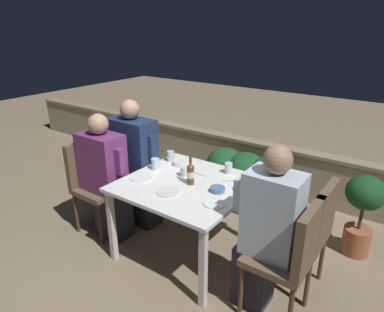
{
  "coord_description": "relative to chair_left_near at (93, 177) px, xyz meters",
  "views": [
    {
      "loc": [
        1.56,
        -2.11,
        1.97
      ],
      "look_at": [
        0.0,
        0.08,
        0.92
      ],
      "focal_mm": 32.0,
      "sensor_mm": 36.0,
      "label": 1
    }
  ],
  "objects": [
    {
      "name": "fork_1",
      "position": [
        1.0,
        0.4,
        0.15
      ],
      "size": [
        0.17,
        0.03,
        0.01
      ],
      "color": "silver",
      "rests_on": "dining_table"
    },
    {
      "name": "ground_plane",
      "position": [
        1.0,
        0.2,
        -0.56
      ],
      "size": [
        16.0,
        16.0,
        0.0
      ],
      "primitive_type": "plane",
      "color": "#847056"
    },
    {
      "name": "glass_cup_1",
      "position": [
        1.19,
        0.57,
        0.2
      ],
      "size": [
        0.07,
        0.07,
        0.1
      ],
      "color": "silver",
      "rests_on": "dining_table"
    },
    {
      "name": "chair_right_near",
      "position": [
        2.01,
        0.01,
        0.0
      ],
      "size": [
        0.42,
        0.42,
        0.91
      ],
      "color": "brown",
      "rests_on": "ground_plane"
    },
    {
      "name": "person_purple_stripe",
      "position": [
        0.2,
        -0.0,
        0.05
      ],
      "size": [
        0.5,
        0.26,
        1.22
      ],
      "color": "#282833",
      "rests_on": "ground_plane"
    },
    {
      "name": "fork_0",
      "position": [
        1.31,
        0.45,
        0.15
      ],
      "size": [
        0.13,
        0.14,
        0.01
      ],
      "color": "silver",
      "rests_on": "dining_table"
    },
    {
      "name": "glass_cup_3",
      "position": [
        0.6,
        0.26,
        0.2
      ],
      "size": [
        0.08,
        0.08,
        0.1
      ],
      "color": "silver",
      "rests_on": "dining_table"
    },
    {
      "name": "plate_0",
      "position": [
        0.99,
        -0.04,
        0.15
      ],
      "size": [
        0.19,
        0.19,
        0.01
      ],
      "color": "silver",
      "rests_on": "dining_table"
    },
    {
      "name": "parapet_wall",
      "position": [
        1.0,
        1.82,
        -0.25
      ],
      "size": [
        9.0,
        0.18,
        0.6
      ],
      "color": "gray",
      "rests_on": "ground_plane"
    },
    {
      "name": "potted_plant",
      "position": [
        2.26,
        1.08,
        -0.09
      ],
      "size": [
        0.33,
        0.33,
        0.77
      ],
      "color": "#9E5638",
      "rests_on": "ground_plane"
    },
    {
      "name": "planter_hedge",
      "position": [
        1.05,
        1.22,
        -0.19
      ],
      "size": [
        0.94,
        0.47,
        0.66
      ],
      "color": "brown",
      "rests_on": "ground_plane"
    },
    {
      "name": "dining_table",
      "position": [
        1.0,
        0.2,
        0.07
      ],
      "size": [
        1.05,
        1.01,
        0.7
      ],
      "color": "white",
      "rests_on": "ground_plane"
    },
    {
      "name": "bowl_0",
      "position": [
        1.3,
        0.21,
        0.17
      ],
      "size": [
        0.12,
        0.12,
        0.04
      ],
      "color": "#4C709E",
      "rests_on": "dining_table"
    },
    {
      "name": "plate_1",
      "position": [
        1.39,
        0.03,
        0.15
      ],
      "size": [
        0.18,
        0.18,
        0.01
      ],
      "color": "white",
      "rests_on": "dining_table"
    },
    {
      "name": "chair_left_near",
      "position": [
        0.0,
        0.0,
        0.0
      ],
      "size": [
        0.42,
        0.42,
        0.91
      ],
      "color": "brown",
      "rests_on": "ground_plane"
    },
    {
      "name": "chair_left_far",
      "position": [
        0.06,
        0.34,
        0.0
      ],
      "size": [
        0.42,
        0.42,
        0.91
      ],
      "color": "brown",
      "rests_on": "ground_plane"
    },
    {
      "name": "person_blue_shirt",
      "position": [
        1.82,
        0.01,
        0.09
      ],
      "size": [
        0.47,
        0.26,
        1.27
      ],
      "color": "#282833",
      "rests_on": "ground_plane"
    },
    {
      "name": "glass_cup_4",
      "position": [
        1.48,
        0.31,
        0.21
      ],
      "size": [
        0.06,
        0.06,
        0.12
      ],
      "color": "silver",
      "rests_on": "dining_table"
    },
    {
      "name": "person_navy_jumper",
      "position": [
        0.26,
        0.34,
        0.09
      ],
      "size": [
        0.52,
        0.26,
        1.3
      ],
      "color": "#282833",
      "rests_on": "ground_plane"
    },
    {
      "name": "bowl_1",
      "position": [
        0.72,
        0.48,
        0.17
      ],
      "size": [
        0.16,
        0.16,
        0.04
      ],
      "color": "silver",
      "rests_on": "dining_table"
    },
    {
      "name": "beer_bottle",
      "position": [
        1.04,
        0.19,
        0.24
      ],
      "size": [
        0.06,
        0.06,
        0.26
      ],
      "color": "brown",
      "rests_on": "dining_table"
    },
    {
      "name": "chair_right_far",
      "position": [
        2.02,
        0.36,
        0.0
      ],
      "size": [
        0.42,
        0.42,
        0.91
      ],
      "color": "brown",
      "rests_on": "ground_plane"
    },
    {
      "name": "glass_cup_0",
      "position": [
        0.58,
        0.5,
        0.2
      ],
      "size": [
        0.07,
        0.07,
        0.1
      ],
      "color": "silver",
      "rests_on": "dining_table"
    },
    {
      "name": "plate_2",
      "position": [
        0.63,
        0.04,
        0.15
      ],
      "size": [
        0.2,
        0.2,
        0.01
      ],
      "color": "white",
      "rests_on": "dining_table"
    },
    {
      "name": "glass_cup_2",
      "position": [
        0.9,
        0.29,
        0.19
      ],
      "size": [
        0.06,
        0.06,
        0.09
      ],
      "color": "silver",
      "rests_on": "dining_table"
    }
  ]
}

